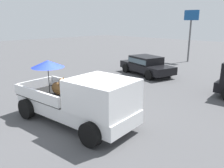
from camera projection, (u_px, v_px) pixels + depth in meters
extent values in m
plane|color=#4C4C4F|center=(75.00, 121.00, 9.06)|extent=(80.00, 80.00, 0.00)
cylinder|color=black|center=(127.00, 115.00, 8.64)|extent=(0.83, 0.37, 0.80)
cylinder|color=black|center=(90.00, 135.00, 7.16)|extent=(0.83, 0.37, 0.80)
cylinder|color=black|center=(65.00, 97.00, 10.74)|extent=(0.83, 0.37, 0.80)
cylinder|color=black|center=(27.00, 109.00, 9.27)|extent=(0.83, 0.37, 0.80)
cube|color=white|center=(75.00, 108.00, 8.91)|extent=(5.17, 2.35, 0.50)
cube|color=white|center=(102.00, 95.00, 7.86)|extent=(2.29, 2.08, 1.08)
cube|color=#4C606B|center=(126.00, 95.00, 7.20)|extent=(0.25, 1.72, 0.64)
cube|color=black|center=(55.00, 95.00, 9.53)|extent=(2.99, 2.14, 0.06)
cube|color=white|center=(72.00, 85.00, 10.16)|extent=(2.79, 0.41, 0.40)
cube|color=white|center=(35.00, 95.00, 8.77)|extent=(2.79, 0.41, 0.40)
cube|color=white|center=(36.00, 84.00, 10.28)|extent=(0.30, 1.84, 0.40)
ellipsoid|color=brown|center=(58.00, 88.00, 9.41)|extent=(0.71, 0.39, 0.52)
sphere|color=brown|center=(62.00, 82.00, 9.14)|extent=(0.31, 0.31, 0.28)
cone|color=brown|center=(63.00, 78.00, 9.16)|extent=(0.10, 0.10, 0.12)
cone|color=brown|center=(60.00, 79.00, 9.04)|extent=(0.10, 0.10, 0.12)
cylinder|color=black|center=(49.00, 80.00, 9.40)|extent=(0.03, 0.03, 1.16)
cone|color=#1E33B7|center=(48.00, 64.00, 9.22)|extent=(1.44, 1.44, 0.28)
cylinder|color=black|center=(169.00, 72.00, 16.15)|extent=(0.69, 0.38, 0.66)
cylinder|color=black|center=(149.00, 75.00, 15.28)|extent=(0.69, 0.38, 0.66)
cylinder|color=black|center=(144.00, 66.00, 18.38)|extent=(0.69, 0.38, 0.66)
cylinder|color=black|center=(126.00, 68.00, 17.52)|extent=(0.69, 0.38, 0.66)
cube|color=black|center=(147.00, 67.00, 16.77)|extent=(4.60, 2.77, 0.52)
cube|color=black|center=(146.00, 60.00, 16.72)|extent=(2.43, 2.07, 0.56)
cube|color=#4C606B|center=(146.00, 60.00, 16.72)|extent=(2.39, 2.13, 0.32)
cylinder|color=#59595B|center=(189.00, 41.00, 21.84)|extent=(0.16, 0.16, 3.83)
cube|color=#194C8C|center=(192.00, 15.00, 21.22)|extent=(1.40, 0.12, 0.90)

